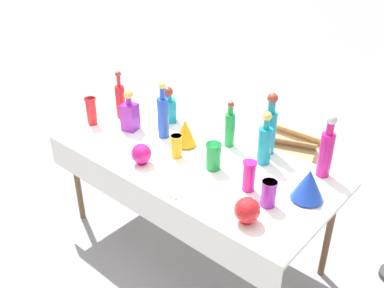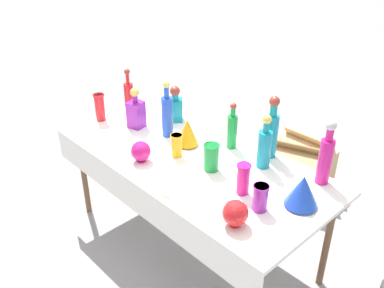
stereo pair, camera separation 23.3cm
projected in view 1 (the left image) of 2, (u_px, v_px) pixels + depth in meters
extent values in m
plane|color=gray|center=(192.00, 243.00, 3.23)|extent=(40.00, 40.00, 0.00)
cube|color=white|center=(192.00, 159.00, 2.87)|extent=(1.95, 0.92, 0.03)
cube|color=white|center=(142.00, 202.00, 2.61)|extent=(1.95, 0.01, 0.23)
cylinder|color=brown|center=(77.00, 180.00, 3.32)|extent=(0.04, 0.04, 0.73)
cylinder|color=brown|center=(144.00, 146.00, 3.79)|extent=(0.04, 0.04, 0.73)
cylinder|color=brown|center=(329.00, 233.00, 2.79)|extent=(0.04, 0.04, 0.73)
cylinder|color=blue|center=(163.00, 118.00, 3.04)|extent=(0.08, 0.08, 0.29)
cylinder|color=blue|center=(162.00, 93.00, 2.94)|extent=(0.03, 0.03, 0.09)
sphere|color=gold|center=(162.00, 86.00, 2.91)|extent=(0.05, 0.05, 0.05)
cylinder|color=teal|center=(269.00, 133.00, 2.84)|extent=(0.09, 0.09, 0.30)
cylinder|color=teal|center=(272.00, 107.00, 2.75)|extent=(0.05, 0.05, 0.08)
sphere|color=maroon|center=(273.00, 98.00, 2.72)|extent=(0.07, 0.07, 0.07)
cylinder|color=red|center=(121.00, 102.00, 3.33)|extent=(0.07, 0.07, 0.26)
cylinder|color=red|center=(119.00, 81.00, 3.24)|extent=(0.03, 0.03, 0.09)
sphere|color=maroon|center=(118.00, 74.00, 3.22)|extent=(0.05, 0.05, 0.05)
cylinder|color=#C61972|center=(325.00, 155.00, 2.60)|extent=(0.08, 0.08, 0.29)
cylinder|color=#C61972|center=(330.00, 128.00, 2.51)|extent=(0.04, 0.04, 0.08)
sphere|color=#B2B2B7|center=(332.00, 119.00, 2.48)|extent=(0.06, 0.06, 0.06)
cylinder|color=#198C38|center=(230.00, 130.00, 2.94)|extent=(0.07, 0.07, 0.24)
cylinder|color=#198C38|center=(231.00, 110.00, 2.86)|extent=(0.03, 0.03, 0.06)
sphere|color=maroon|center=(231.00, 104.00, 2.84)|extent=(0.04, 0.04, 0.04)
cylinder|color=teal|center=(264.00, 146.00, 2.74)|extent=(0.09, 0.09, 0.25)
cylinder|color=teal|center=(267.00, 124.00, 2.66)|extent=(0.04, 0.04, 0.07)
sphere|color=gold|center=(267.00, 116.00, 2.63)|extent=(0.06, 0.06, 0.06)
cube|color=teal|center=(169.00, 111.00, 3.28)|extent=(0.15, 0.15, 0.17)
cylinder|color=teal|center=(168.00, 98.00, 3.23)|extent=(0.05, 0.05, 0.05)
sphere|color=maroon|center=(168.00, 92.00, 3.21)|extent=(0.08, 0.08, 0.08)
cube|color=purple|center=(130.00, 117.00, 3.16)|extent=(0.13, 0.13, 0.20)
cylinder|color=purple|center=(129.00, 101.00, 3.09)|extent=(0.04, 0.04, 0.06)
sphere|color=gold|center=(129.00, 94.00, 3.07)|extent=(0.07, 0.07, 0.07)
cylinder|color=#198C38|center=(213.00, 156.00, 2.69)|extent=(0.10, 0.10, 0.18)
cylinder|color=#198C38|center=(214.00, 145.00, 2.65)|extent=(0.10, 0.10, 0.01)
cylinder|color=orange|center=(176.00, 146.00, 2.83)|extent=(0.07, 0.07, 0.16)
cylinder|color=orange|center=(176.00, 136.00, 2.79)|extent=(0.08, 0.08, 0.01)
cylinder|color=red|center=(91.00, 111.00, 3.23)|extent=(0.07, 0.07, 0.21)
cylinder|color=red|center=(90.00, 99.00, 3.18)|extent=(0.09, 0.09, 0.01)
cylinder|color=#C61972|center=(249.00, 176.00, 2.49)|extent=(0.07, 0.07, 0.19)
cylinder|color=#C61972|center=(250.00, 163.00, 2.44)|extent=(0.09, 0.09, 0.01)
cylinder|color=purple|center=(269.00, 194.00, 2.37)|extent=(0.08, 0.08, 0.16)
cylinder|color=purple|center=(270.00, 183.00, 2.33)|extent=(0.09, 0.09, 0.01)
cylinder|color=blue|center=(306.00, 198.00, 2.45)|extent=(0.09, 0.09, 0.01)
cone|color=blue|center=(309.00, 184.00, 2.40)|extent=(0.19, 0.19, 0.18)
cylinder|color=orange|center=(185.00, 144.00, 2.99)|extent=(0.08, 0.08, 0.01)
cone|color=orange|center=(185.00, 132.00, 2.95)|extent=(0.16, 0.16, 0.19)
cylinder|color=red|center=(246.00, 221.00, 2.28)|extent=(0.06, 0.06, 0.01)
sphere|color=red|center=(247.00, 210.00, 2.24)|extent=(0.14, 0.14, 0.14)
cylinder|color=#C61972|center=(142.00, 163.00, 2.78)|extent=(0.06, 0.06, 0.01)
sphere|color=#C61972|center=(141.00, 154.00, 2.75)|extent=(0.13, 0.13, 0.13)
cube|color=white|center=(178.00, 197.00, 2.44)|extent=(0.06, 0.02, 0.04)
cube|color=white|center=(172.00, 195.00, 2.46)|extent=(0.06, 0.02, 0.03)
cube|color=tan|center=(289.00, 160.00, 3.90)|extent=(0.55, 0.30, 0.39)
cube|color=tan|center=(297.00, 134.00, 3.84)|extent=(0.50, 0.08, 0.09)
cube|color=tan|center=(280.00, 171.00, 3.74)|extent=(0.61, 0.51, 0.40)
cube|color=tan|center=(289.00, 143.00, 3.68)|extent=(0.47, 0.23, 0.09)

